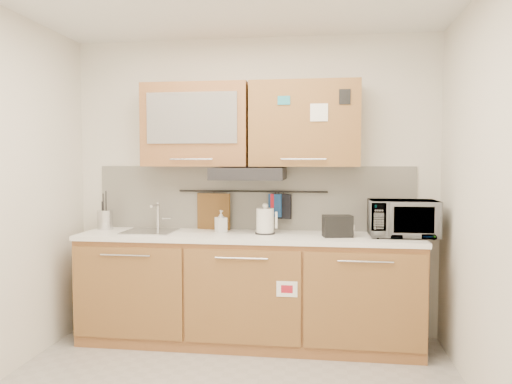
% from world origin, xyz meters
% --- Properties ---
extents(wall_back, '(3.20, 0.00, 3.20)m').
position_xyz_m(wall_back, '(0.00, 1.50, 1.30)').
color(wall_back, silver).
rests_on(wall_back, ground).
extents(wall_right, '(0.00, 3.00, 3.00)m').
position_xyz_m(wall_right, '(1.60, 0.00, 1.30)').
color(wall_right, silver).
rests_on(wall_right, ground).
extents(base_cabinet, '(2.80, 0.64, 0.88)m').
position_xyz_m(base_cabinet, '(0.00, 1.19, 0.41)').
color(base_cabinet, '#A4673A').
rests_on(base_cabinet, floor).
extents(countertop, '(2.82, 0.62, 0.04)m').
position_xyz_m(countertop, '(0.00, 1.19, 0.90)').
color(countertop, white).
rests_on(countertop, base_cabinet).
extents(backsplash, '(2.80, 0.02, 0.56)m').
position_xyz_m(backsplash, '(0.00, 1.49, 1.20)').
color(backsplash, silver).
rests_on(backsplash, countertop).
extents(upper_cabinets, '(1.82, 0.37, 0.70)m').
position_xyz_m(upper_cabinets, '(-0.00, 1.32, 1.83)').
color(upper_cabinets, '#A4673A').
rests_on(upper_cabinets, wall_back).
extents(range_hood, '(0.60, 0.46, 0.10)m').
position_xyz_m(range_hood, '(0.00, 1.25, 1.42)').
color(range_hood, black).
rests_on(range_hood, upper_cabinets).
extents(sink, '(0.42, 0.40, 0.26)m').
position_xyz_m(sink, '(-0.85, 1.21, 0.92)').
color(sink, silver).
rests_on(sink, countertop).
extents(utensil_rail, '(1.30, 0.02, 0.02)m').
position_xyz_m(utensil_rail, '(0.00, 1.45, 1.26)').
color(utensil_rail, black).
rests_on(utensil_rail, backsplash).
extents(utensil_crock, '(0.17, 0.17, 0.34)m').
position_xyz_m(utensil_crock, '(-1.30, 1.31, 1.01)').
color(utensil_crock, silver).
rests_on(utensil_crock, countertop).
extents(kettle, '(0.19, 0.16, 0.26)m').
position_xyz_m(kettle, '(0.14, 1.22, 1.02)').
color(kettle, silver).
rests_on(kettle, countertop).
extents(toaster, '(0.25, 0.18, 0.17)m').
position_xyz_m(toaster, '(0.73, 1.14, 1.01)').
color(toaster, black).
rests_on(toaster, countertop).
extents(microwave, '(0.54, 0.37, 0.29)m').
position_xyz_m(microwave, '(1.25, 1.22, 1.07)').
color(microwave, '#999999').
rests_on(microwave, countertop).
extents(soap_bottle, '(0.12, 0.12, 0.19)m').
position_xyz_m(soap_bottle, '(-0.24, 1.28, 1.01)').
color(soap_bottle, '#999999').
rests_on(soap_bottle, countertop).
extents(cutting_board, '(0.30, 0.07, 0.38)m').
position_xyz_m(cutting_board, '(-0.34, 1.44, 1.05)').
color(cutting_board, brown).
rests_on(cutting_board, utensil_rail).
extents(oven_mitt, '(0.12, 0.07, 0.20)m').
position_xyz_m(oven_mitt, '(0.20, 1.44, 1.14)').
color(oven_mitt, '#1E4A8B').
rests_on(oven_mitt, utensil_rail).
extents(dark_pouch, '(0.14, 0.08, 0.22)m').
position_xyz_m(dark_pouch, '(0.28, 1.44, 1.13)').
color(dark_pouch, black).
rests_on(dark_pouch, utensil_rail).
extents(pot_holder, '(0.14, 0.03, 0.17)m').
position_xyz_m(pot_holder, '(0.23, 1.44, 1.15)').
color(pot_holder, red).
rests_on(pot_holder, utensil_rail).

